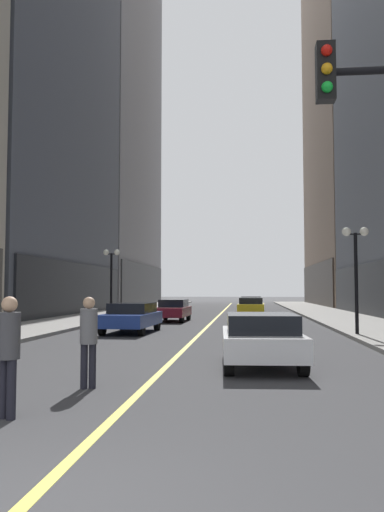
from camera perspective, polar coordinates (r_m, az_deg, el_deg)
name	(u,v)px	position (r m, az deg, el deg)	size (l,w,h in m)	color
ground_plane	(219,315)	(39.37, 2.93, -6.43)	(200.00, 200.00, 0.00)	#38383A
sidewalk_left	(110,314)	(40.62, -8.85, -6.20)	(4.50, 78.00, 0.15)	gray
sidewalk_right	(332,315)	(39.81, 14.94, -6.18)	(4.50, 78.00, 0.15)	gray
lane_centre_stripe	(219,315)	(39.37, 2.93, -6.43)	(0.16, 70.00, 0.01)	#E5D64C
building_left_mid	(6,109)	(45.27, -19.45, 14.80)	(12.42, 24.00, 32.30)	#4C515B
building_left_far	(100,120)	(70.23, -9.91, 14.33)	(11.83, 26.00, 47.24)	gray
building_right_far	(362,45)	(72.26, 17.88, 20.86)	(11.79, 26.00, 63.54)	gray
car_white	(261,338)	(13.36, 7.47, -8.76)	(2.07, 4.20, 1.32)	silver
car_blue	(132,316)	(23.80, -6.54, -6.50)	(2.09, 4.62, 1.32)	navy
car_maroon	(173,309)	(31.93, -2.03, -5.80)	(1.80, 4.30, 1.32)	maroon
car_yellow	(251,306)	(39.61, 6.43, -5.35)	(2.07, 4.68, 1.32)	yellow
car_grey	(251,303)	(46.49, 6.45, -5.10)	(2.06, 4.57, 1.32)	slate
pedestrian_with_orange_bag	(9,347)	(8.45, -19.22, -9.23)	(0.45, 0.45, 1.82)	black
pedestrian_in_grey_suit	(89,335)	(10.58, -11.12, -8.34)	(0.42, 0.42, 1.77)	black
street_lamp_left_far	(111,268)	(33.46, -8.71, -1.31)	(1.06, 0.36, 4.43)	black
street_lamp_right_mid	(356,256)	(22.19, 17.28, -0.02)	(1.06, 0.36, 4.43)	black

